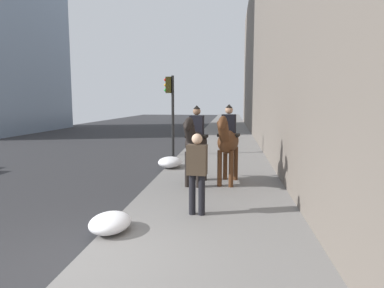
{
  "coord_description": "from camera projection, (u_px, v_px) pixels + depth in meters",
  "views": [
    {
      "loc": [
        -4.56,
        -2.3,
        2.46
      ],
      "look_at": [
        4.0,
        -1.33,
        1.4
      ],
      "focal_mm": 32.17,
      "sensor_mm": 36.0,
      "label": 1
    }
  ],
  "objects": [
    {
      "name": "snow_pile_near",
      "position": [
        110.0,
        223.0,
        6.23
      ],
      "size": [
        0.95,
        0.73,
        0.33
      ],
      "primitive_type": "ellipsoid",
      "color": "white",
      "rests_on": "sidewalk_slab"
    },
    {
      "name": "mounted_horse_near",
      "position": [
        196.0,
        141.0,
        9.69
      ],
      "size": [
        2.15,
        0.72,
        2.24
      ],
      "rotation": [
        0.0,
        0.0,
        3.03
      ],
      "color": "black",
      "rests_on": "sidewalk_slab"
    },
    {
      "name": "sidewalk_slab",
      "position": [
        200.0,
        273.0,
        4.84
      ],
      "size": [
        120.0,
        3.81,
        0.12
      ],
      "primitive_type": "cube",
      "color": "slate",
      "rests_on": "ground"
    },
    {
      "name": "traffic_light_near_curb",
      "position": [
        171.0,
        103.0,
        15.05
      ],
      "size": [
        0.2,
        0.44,
        3.59
      ],
      "color": "black",
      "rests_on": "ground"
    },
    {
      "name": "snow_pile_far",
      "position": [
        170.0,
        162.0,
        12.32
      ],
      "size": [
        1.09,
        0.84,
        0.38
      ],
      "primitive_type": "ellipsoid",
      "color": "white",
      "rests_on": "sidewalk_slab"
    },
    {
      "name": "pedestrian_greeting",
      "position": [
        197.0,
        169.0,
        7.07
      ],
      "size": [
        0.3,
        0.42,
        1.7
      ],
      "rotation": [
        0.0,
        0.0,
        -0.1
      ],
      "color": "black",
      "rests_on": "sidewalk_slab"
    },
    {
      "name": "mounted_horse_far",
      "position": [
        228.0,
        140.0,
        9.75
      ],
      "size": [
        2.15,
        0.79,
        2.27
      ],
      "rotation": [
        0.0,
        0.0,
        2.99
      ],
      "color": "#4C2B16",
      "rests_on": "sidewalk_slab"
    }
  ]
}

